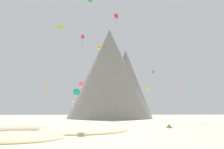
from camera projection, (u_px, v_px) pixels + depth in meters
The scene contains 22 objects.
ground_plane at pixel (130, 138), 34.30m from camera, with size 400.00×400.00×0.00m, color #CCBA8E.
dune_foreground_left at pixel (83, 131), 46.88m from camera, with size 20.62×18.12×2.74m, color beige.
dune_foreground_right at pixel (15, 138), 34.02m from camera, with size 15.03×14.17×1.85m, color #C6B284.
dune_midground at pixel (26, 131), 47.31m from camera, with size 15.09×9.71×3.55m, color beige.
bush_mid_center at pixel (16, 134), 37.77m from camera, with size 1.43×1.43×0.45m, color #386633.
bush_far_right at pixel (169, 126), 54.15m from camera, with size 1.85×1.85×1.00m, color #568442.
bush_far_left at pixel (31, 136), 33.94m from camera, with size 1.76×1.76×0.61m, color #386633.
rock_massif at pixel (114, 76), 125.90m from camera, with size 61.78×61.78×50.03m.
kite_cyan_low at pixel (191, 91), 76.21m from camera, with size 2.16×2.62×5.64m.
kite_magenta_high at pixel (83, 37), 72.46m from camera, with size 1.15×1.12×5.51m.
kite_violet_mid at pixel (153, 72), 95.45m from camera, with size 0.93×0.64×1.08m.
kite_orange_low at pixel (47, 86), 72.87m from camera, with size 0.95×0.46×0.91m.
kite_rainbow_low at pixel (81, 85), 58.76m from camera, with size 1.42×1.43×4.64m.
kite_pink_high at pixel (128, 46), 87.63m from camera, with size 0.57×0.59×1.06m.
kite_teal_low at pixel (76, 92), 82.02m from camera, with size 2.43×0.59×2.41m.
kite_gold_mid at pixel (99, 48), 69.71m from camera, with size 1.13×1.08×4.40m.
kite_blue_high at pixel (99, 51), 85.58m from camera, with size 0.47×0.72×4.53m.
kite_yellow_low at pixel (149, 90), 91.88m from camera, with size 1.61×1.59×3.53m.
kite_lime_high at pixel (60, 27), 65.14m from camera, with size 1.56×0.44×3.52m.
kite_green_high at pixel (90, 1), 67.97m from camera, with size 1.41×1.36×1.18m.
kite_white_low at pixel (73, 104), 92.68m from camera, with size 0.86×0.39×3.99m.
kite_red_high at pixel (116, 16), 86.36m from camera, with size 1.90×1.18×4.65m.
Camera 1 is at (-6.17, -34.97, 4.09)m, focal length 36.10 mm.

